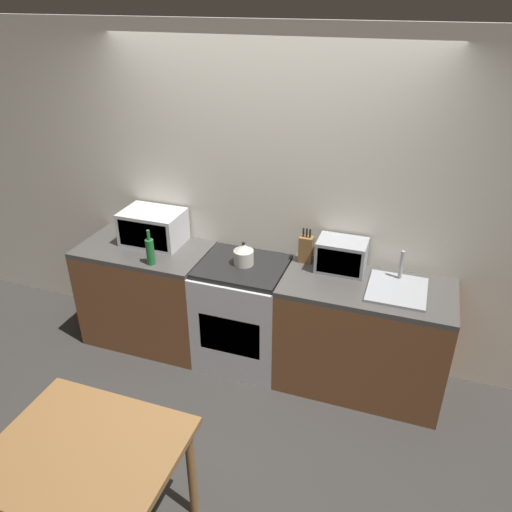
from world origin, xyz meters
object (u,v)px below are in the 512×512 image
Objects in this scene: kettle at (244,254)px; toaster_oven at (341,256)px; microwave at (153,227)px; stove_range at (243,313)px; bottle at (150,251)px; dining_table at (86,463)px.

kettle is 0.74m from toaster_oven.
kettle is 0.39× the size of microwave.
kettle reaches higher than stove_range.
microwave is at bearing 115.89° from bottle.
bottle is 1.45m from toaster_oven.
stove_range is at bearing -7.88° from microwave.
dining_table is (-0.19, -1.79, -0.33)m from kettle.
stove_range is 3.14× the size of bottle.
bottle is (-0.67, -0.22, 0.56)m from stove_range.
toaster_oven is 2.18m from dining_table.
toaster_oven is (1.56, 0.05, -0.02)m from microwave.
bottle is at bearing -64.11° from microwave.
stove_range reaches higher than dining_table.
kettle is 0.20× the size of dining_table.
toaster_oven reaches higher than dining_table.
bottle is at bearing -164.55° from toaster_oven.
microwave is 1.37× the size of toaster_oven.
stove_range is 0.90m from bottle.
stove_range is 2.49× the size of toaster_oven.
toaster_oven is at bearing 64.82° from dining_table.
bottle reaches higher than dining_table.
microwave is at bearing 172.12° from stove_range.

